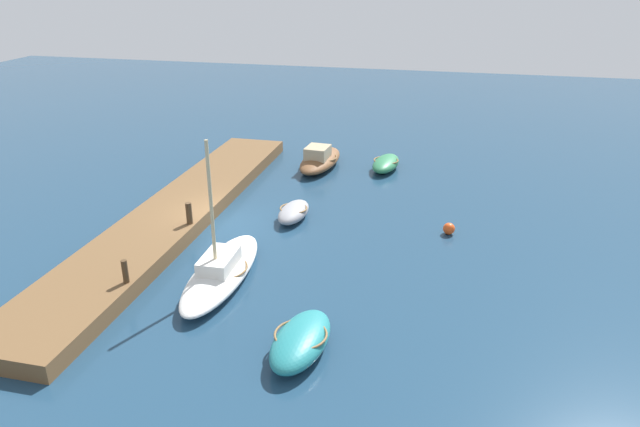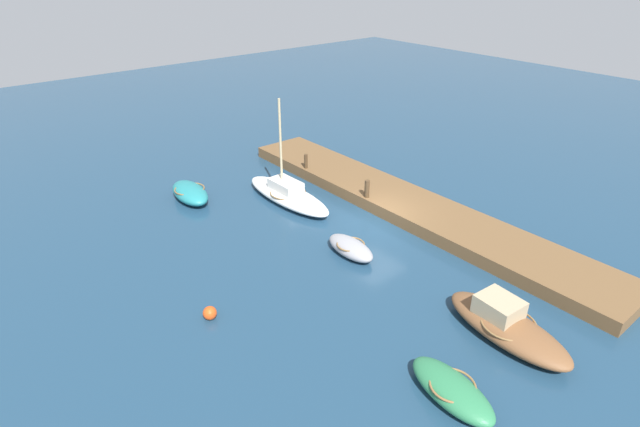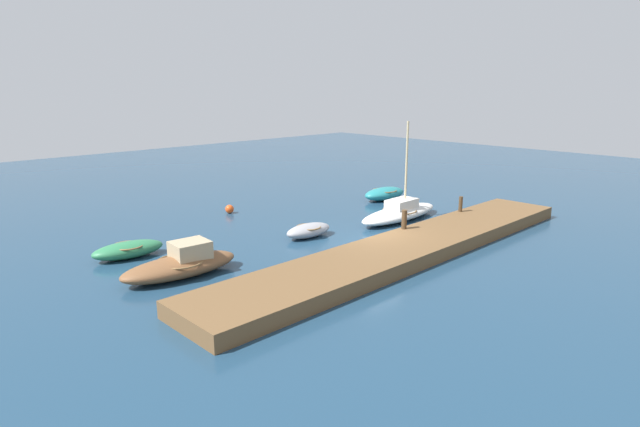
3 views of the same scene
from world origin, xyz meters
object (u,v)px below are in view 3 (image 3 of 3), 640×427
(rowboat_green, at_px, (128,250))
(motorboat_brown, at_px, (182,264))
(rowboat_teal, at_px, (384,193))
(dinghy_grey, at_px, (309,230))
(sailboat_white, at_px, (400,212))
(mooring_post_west, at_px, (404,219))
(marker_buoy, at_px, (230,209))
(mooring_post_mid_west, at_px, (461,204))

(rowboat_green, bearing_deg, motorboat_brown, -75.14)
(rowboat_teal, relative_size, motorboat_brown, 0.69)
(dinghy_grey, xyz_separation_m, sailboat_white, (5.93, -1.00, 0.09))
(rowboat_green, relative_size, mooring_post_west, 3.45)
(motorboat_brown, relative_size, marker_buoy, 9.62)
(motorboat_brown, distance_m, marker_buoy, 10.24)
(mooring_post_west, bearing_deg, sailboat_white, 39.97)
(sailboat_white, xyz_separation_m, mooring_post_west, (-3.16, -2.65, 0.64))
(mooring_post_mid_west, bearing_deg, rowboat_green, 156.40)
(dinghy_grey, xyz_separation_m, mooring_post_west, (2.78, -3.65, 0.73))
(mooring_post_mid_west, bearing_deg, motorboat_brown, 168.09)
(sailboat_white, bearing_deg, mooring_post_mid_west, -56.98)
(rowboat_teal, bearing_deg, sailboat_white, -126.54)
(mooring_post_west, bearing_deg, rowboat_green, 147.20)
(dinghy_grey, height_order, rowboat_teal, rowboat_teal)
(rowboat_green, xyz_separation_m, mooring_post_mid_west, (15.45, -6.75, 0.66))
(mooring_post_mid_west, xyz_separation_m, marker_buoy, (-7.71, 10.41, -0.77))
(motorboat_brown, bearing_deg, sailboat_white, 2.39)
(motorboat_brown, distance_m, mooring_post_west, 10.46)
(sailboat_white, distance_m, marker_buoy, 9.75)
(sailboat_white, relative_size, rowboat_green, 1.96)
(mooring_post_west, bearing_deg, dinghy_grey, 127.26)
(dinghy_grey, relative_size, mooring_post_mid_west, 3.18)
(sailboat_white, distance_m, rowboat_teal, 5.13)
(mooring_post_west, relative_size, marker_buoy, 1.82)
(rowboat_teal, xyz_separation_m, motorboat_brown, (-16.51, -3.34, 0.07))
(sailboat_white, xyz_separation_m, rowboat_green, (-13.63, 4.10, -0.07))
(sailboat_white, bearing_deg, motorboat_brown, 176.38)
(rowboat_teal, bearing_deg, mooring_post_west, -130.33)
(dinghy_grey, distance_m, rowboat_teal, 9.76)
(rowboat_teal, relative_size, marker_buoy, 6.62)
(rowboat_teal, height_order, motorboat_brown, motorboat_brown)
(dinghy_grey, height_order, rowboat_green, rowboat_green)
(dinghy_grey, distance_m, marker_buoy, 6.76)
(dinghy_grey, relative_size, motorboat_brown, 0.54)
(rowboat_teal, bearing_deg, rowboat_green, -175.89)
(sailboat_white, distance_m, motorboat_brown, 13.12)
(rowboat_teal, height_order, mooring_post_mid_west, mooring_post_mid_west)
(rowboat_green, height_order, mooring_post_mid_west, mooring_post_mid_west)
(rowboat_teal, distance_m, marker_buoy, 10.09)
(rowboat_green, xyz_separation_m, marker_buoy, (7.73, 3.66, -0.11))
(dinghy_grey, xyz_separation_m, rowboat_teal, (9.33, 2.84, 0.07))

